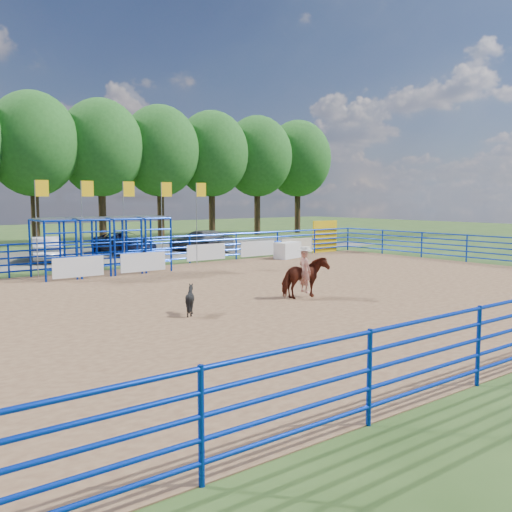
% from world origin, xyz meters
% --- Properties ---
extents(ground, '(120.00, 120.00, 0.00)m').
position_xyz_m(ground, '(0.00, 0.00, 0.00)').
color(ground, '#395522').
rests_on(ground, ground).
extents(arena_dirt, '(30.00, 20.00, 0.02)m').
position_xyz_m(arena_dirt, '(0.00, 0.00, 0.01)').
color(arena_dirt, '#886344').
rests_on(arena_dirt, ground).
extents(gravel_strip, '(40.00, 10.00, 0.01)m').
position_xyz_m(gravel_strip, '(0.00, 17.00, 0.01)').
color(gravel_strip, '#68665C').
rests_on(gravel_strip, ground).
extents(announcer_table, '(1.86, 1.26, 0.91)m').
position_xyz_m(announcer_table, '(8.67, 8.72, 0.47)').
color(announcer_table, white).
rests_on(announcer_table, arena_dirt).
extents(horse_and_rider, '(1.72, 0.90, 2.50)m').
position_xyz_m(horse_and_rider, '(0.70, -1.32, 0.88)').
color(horse_and_rider, '#5D2112').
rests_on(horse_and_rider, arena_dirt).
extents(calf, '(0.93, 0.86, 0.88)m').
position_xyz_m(calf, '(-3.86, -1.30, 0.46)').
color(calf, black).
rests_on(calf, arena_dirt).
extents(car_b, '(2.45, 4.34, 1.35)m').
position_xyz_m(car_b, '(-2.57, 15.81, 0.69)').
color(car_b, '#9A9CA2').
rests_on(car_b, gravel_strip).
extents(car_c, '(2.84, 4.98, 1.31)m').
position_xyz_m(car_c, '(2.56, 16.99, 0.66)').
color(car_c, black).
rests_on(car_c, gravel_strip).
extents(car_d, '(3.13, 5.02, 1.36)m').
position_xyz_m(car_d, '(7.14, 15.51, 0.69)').
color(car_d, '#5E5F61').
rests_on(car_d, gravel_strip).
extents(perimeter_fence, '(30.10, 20.10, 1.50)m').
position_xyz_m(perimeter_fence, '(0.00, 0.00, 0.75)').
color(perimeter_fence, '#082CB4').
rests_on(perimeter_fence, ground).
extents(chute_assembly, '(19.32, 2.41, 4.20)m').
position_xyz_m(chute_assembly, '(-1.90, 8.84, 1.26)').
color(chute_assembly, '#082CB4').
rests_on(chute_assembly, ground).
extents(treeline, '(56.40, 6.40, 11.24)m').
position_xyz_m(treeline, '(0.00, 26.00, 7.53)').
color(treeline, '#3F2B19').
rests_on(treeline, ground).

